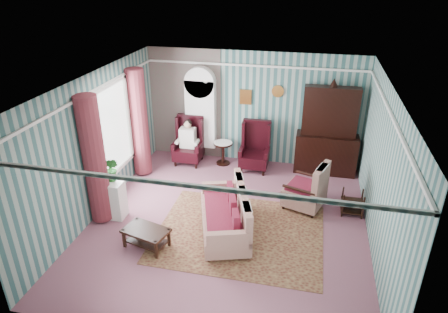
% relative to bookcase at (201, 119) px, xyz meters
% --- Properties ---
extents(floor, '(6.00, 6.00, 0.00)m').
position_rel_bookcase_xyz_m(floor, '(1.35, -2.84, -1.12)').
color(floor, '#7F4A58').
rests_on(floor, ground).
extents(room_shell, '(5.53, 6.02, 2.91)m').
position_rel_bookcase_xyz_m(room_shell, '(0.73, -2.66, 0.89)').
color(room_shell, '#356160').
rests_on(room_shell, ground).
extents(bookcase, '(0.80, 0.28, 2.24)m').
position_rel_bookcase_xyz_m(bookcase, '(0.00, 0.00, 0.00)').
color(bookcase, silver).
rests_on(bookcase, floor).
extents(dresser_hutch, '(1.50, 0.56, 2.36)m').
position_rel_bookcase_xyz_m(dresser_hutch, '(3.25, -0.12, 0.06)').
color(dresser_hutch, black).
rests_on(dresser_hutch, floor).
extents(wingback_left, '(0.76, 0.80, 1.25)m').
position_rel_bookcase_xyz_m(wingback_left, '(-0.25, -0.39, -0.50)').
color(wingback_left, black).
rests_on(wingback_left, floor).
extents(wingback_right, '(0.76, 0.80, 1.25)m').
position_rel_bookcase_xyz_m(wingback_right, '(1.50, -0.39, -0.50)').
color(wingback_right, black).
rests_on(wingback_right, floor).
extents(seated_woman, '(0.44, 0.40, 1.18)m').
position_rel_bookcase_xyz_m(seated_woman, '(-0.25, -0.39, -0.53)').
color(seated_woman, beige).
rests_on(seated_woman, floor).
extents(round_side_table, '(0.50, 0.50, 0.60)m').
position_rel_bookcase_xyz_m(round_side_table, '(0.65, -0.24, -0.82)').
color(round_side_table, black).
rests_on(round_side_table, floor).
extents(nest_table, '(0.45, 0.38, 0.54)m').
position_rel_bookcase_xyz_m(nest_table, '(3.82, -1.94, -0.85)').
color(nest_table, black).
rests_on(nest_table, floor).
extents(plant_stand, '(0.55, 0.35, 0.80)m').
position_rel_bookcase_xyz_m(plant_stand, '(-1.05, -3.14, -0.72)').
color(plant_stand, white).
rests_on(plant_stand, floor).
extents(rug, '(3.20, 2.60, 0.01)m').
position_rel_bookcase_xyz_m(rug, '(1.65, -3.14, -1.11)').
color(rug, '#501A1B').
rests_on(rug, floor).
extents(sofa, '(1.58, 2.12, 1.12)m').
position_rel_bookcase_xyz_m(sofa, '(1.34, -3.17, -0.56)').
color(sofa, beige).
rests_on(sofa, floor).
extents(floral_armchair, '(0.99, 1.06, 1.04)m').
position_rel_bookcase_xyz_m(floral_armchair, '(2.82, -1.88, -0.60)').
color(floral_armchair, '#C1B596').
rests_on(floral_armchair, floor).
extents(coffee_table, '(0.93, 0.70, 0.38)m').
position_rel_bookcase_xyz_m(coffee_table, '(0.04, -3.92, -0.93)').
color(coffee_table, black).
rests_on(coffee_table, floor).
extents(potted_plant_a, '(0.43, 0.39, 0.41)m').
position_rel_bookcase_xyz_m(potted_plant_a, '(-1.16, -3.28, -0.12)').
color(potted_plant_a, '#1A5119').
rests_on(potted_plant_a, plant_stand).
extents(potted_plant_b, '(0.33, 0.28, 0.53)m').
position_rel_bookcase_xyz_m(potted_plant_b, '(-0.99, -3.06, -0.06)').
color(potted_plant_b, '#16481B').
rests_on(potted_plant_b, plant_stand).
extents(potted_plant_c, '(0.28, 0.28, 0.39)m').
position_rel_bookcase_xyz_m(potted_plant_c, '(-1.16, -3.09, -0.13)').
color(potted_plant_c, '#184F1B').
rests_on(potted_plant_c, plant_stand).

